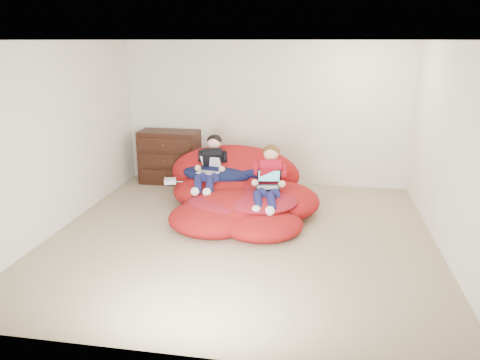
% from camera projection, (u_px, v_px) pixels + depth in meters
% --- Properties ---
extents(room_shell, '(5.10, 5.10, 2.77)m').
position_uv_depth(room_shell, '(242.00, 221.00, 6.15)').
color(room_shell, tan).
rests_on(room_shell, ground).
extents(dresser, '(1.05, 0.59, 0.95)m').
position_uv_depth(dresser, '(170.00, 157.00, 8.44)').
color(dresser, black).
rests_on(dresser, ground).
extents(beanbag_pile, '(2.46, 2.42, 0.95)m').
position_uv_depth(beanbag_pile, '(238.00, 193.00, 7.10)').
color(beanbag_pile, '#AF1315').
rests_on(beanbag_pile, ground).
extents(cream_pillow, '(0.48, 0.30, 0.30)m').
position_uv_depth(cream_pillow, '(214.00, 157.00, 7.79)').
color(cream_pillow, silver).
rests_on(cream_pillow, beanbag_pile).
extents(older_boy, '(0.39, 1.09, 0.72)m').
position_uv_depth(older_boy, '(211.00, 163.00, 7.19)').
color(older_boy, black).
rests_on(older_boy, beanbag_pile).
extents(younger_boy, '(0.39, 1.09, 0.75)m').
position_uv_depth(younger_boy, '(269.00, 176.00, 6.64)').
color(younger_boy, red).
rests_on(younger_boy, beanbag_pile).
extents(laptop_white, '(0.36, 0.40, 0.22)m').
position_uv_depth(laptop_white, '(210.00, 168.00, 7.15)').
color(laptop_white, silver).
rests_on(laptop_white, older_boy).
extents(laptop_black, '(0.37, 0.39, 0.23)m').
position_uv_depth(laptop_black, '(268.00, 182.00, 6.61)').
color(laptop_black, black).
rests_on(laptop_black, younger_boy).
extents(power_adapter, '(0.22, 0.22, 0.07)m').
position_uv_depth(power_adapter, '(170.00, 181.00, 7.18)').
color(power_adapter, silver).
rests_on(power_adapter, beanbag_pile).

